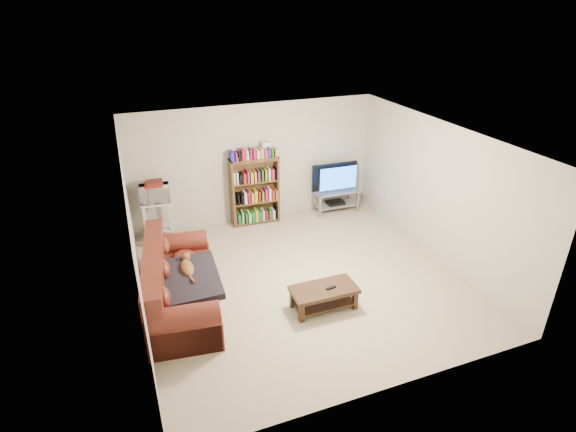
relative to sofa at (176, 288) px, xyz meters
name	(u,v)px	position (x,y,z in m)	size (l,w,h in m)	color
floor	(302,279)	(2.03, 0.01, -0.33)	(5.00, 5.00, 0.00)	beige
ceiling	(305,138)	(2.03, 0.01, 2.07)	(5.00, 5.00, 0.00)	white
wall_back	(255,163)	(2.03, 2.51, 0.87)	(5.00, 5.00, 0.00)	beige
wall_front	(393,309)	(2.03, -2.49, 0.87)	(5.00, 5.00, 0.00)	beige
wall_left	(134,242)	(-0.47, 0.01, 0.87)	(5.00, 5.00, 0.00)	beige
wall_right	(437,191)	(4.53, 0.01, 0.87)	(5.00, 5.00, 0.00)	beige
sofa	(176,288)	(0.00, 0.00, 0.00)	(1.24, 2.35, 0.96)	maroon
blanket	(188,279)	(0.17, -0.18, 0.22)	(0.87, 1.12, 0.10)	black
cat	(187,268)	(0.19, 0.03, 0.28)	(0.25, 0.61, 0.18)	brown
coffee_table	(324,294)	(2.03, -0.80, -0.09)	(0.98, 0.50, 0.36)	#331F11
remote	(331,288)	(2.12, -0.85, 0.03)	(0.16, 0.04, 0.02)	black
tv_stand	(336,197)	(3.72, 2.22, -0.01)	(0.96, 0.45, 0.47)	#999EA3
television	(337,178)	(3.72, 2.22, 0.43)	(1.02, 0.13, 0.59)	black
dvd_player	(335,202)	(3.72, 2.22, -0.14)	(0.38, 0.26, 0.06)	black
bookshelf	(255,190)	(1.93, 2.31, 0.38)	(0.98, 0.33, 1.40)	#51381C
shelf_clutter	(258,152)	(2.03, 2.32, 1.16)	(0.71, 0.22, 0.28)	silver
microwave_stand	(158,216)	(0.00, 2.13, 0.22)	(0.57, 0.43, 0.86)	silver
microwave	(155,193)	(0.00, 2.13, 0.67)	(0.53, 0.36, 0.29)	silver
game_boxes	(153,185)	(0.00, 2.13, 0.84)	(0.31, 0.27, 0.05)	maroon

